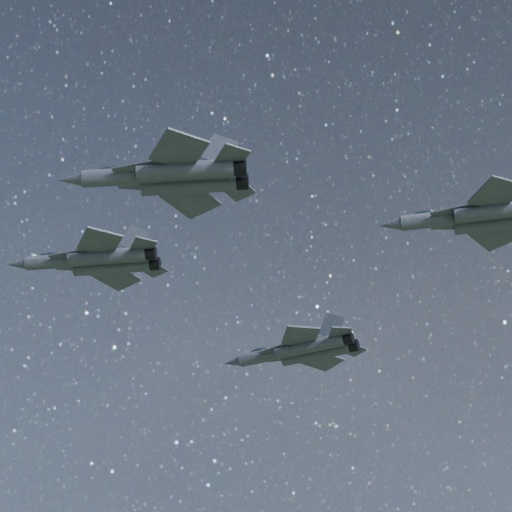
# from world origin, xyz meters

# --- Properties ---
(jet_lead) EXTENTS (15.50, 10.71, 3.89)m
(jet_lead) POSITION_xyz_m (-14.33, -6.54, 146.73)
(jet_lead) COLOR #363B44
(jet_left) EXTENTS (16.42, 11.45, 4.13)m
(jet_left) POSITION_xyz_m (0.02, 15.03, 145.98)
(jet_left) COLOR #363B44
(jet_right) EXTENTS (16.28, 11.18, 4.09)m
(jet_right) POSITION_xyz_m (-2.63, -17.29, 145.75)
(jet_right) COLOR #363B44
(jet_slot) EXTENTS (16.09, 11.30, 4.06)m
(jet_slot) POSITION_xyz_m (20.94, -2.14, 147.58)
(jet_slot) COLOR #363B44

